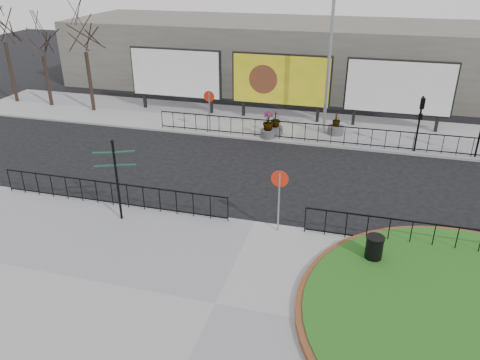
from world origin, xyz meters
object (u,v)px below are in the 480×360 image
(planter_c, at_px, (336,127))
(lamp_post, at_px, (330,51))
(planter_a, at_px, (268,127))
(billboard_mid, at_px, (281,80))
(fingerpost_sign, at_px, (116,172))
(planter_b, at_px, (275,125))
(litter_bin, at_px, (374,250))

(planter_c, bearing_deg, lamp_post, 180.00)
(lamp_post, height_order, planter_a, lamp_post)
(billboard_mid, bearing_deg, fingerpost_sign, -104.47)
(billboard_mid, distance_m, planter_b, 3.53)
(billboard_mid, xyz_separation_m, lamp_post, (3.01, -1.97, 2.23))
(planter_c, bearing_deg, planter_a, -156.64)
(lamp_post, height_order, fingerpost_sign, lamp_post)
(planter_a, height_order, planter_c, planter_a)
(lamp_post, bearing_deg, fingerpost_sign, -118.68)
(planter_b, bearing_deg, litter_bin, -63.95)
(litter_bin, bearing_deg, lamp_post, 103.33)
(planter_a, bearing_deg, fingerpost_sign, -109.02)
(planter_b, bearing_deg, lamp_post, 19.70)
(billboard_mid, relative_size, lamp_post, 0.67)
(lamp_post, bearing_deg, litter_bin, -76.67)
(planter_a, bearing_deg, litter_bin, -61.43)
(billboard_mid, bearing_deg, planter_b, -84.18)
(lamp_post, distance_m, planter_c, 4.31)
(fingerpost_sign, height_order, planter_a, fingerpost_sign)
(planter_a, bearing_deg, lamp_post, 27.98)
(planter_b, distance_m, planter_c, 3.54)
(planter_a, distance_m, planter_b, 0.70)
(lamp_post, relative_size, planter_c, 6.99)
(fingerpost_sign, bearing_deg, litter_bin, -21.40)
(billboard_mid, xyz_separation_m, planter_b, (0.30, -2.94, -1.93))
(planter_a, bearing_deg, billboard_mid, 89.93)
(litter_bin, xyz_separation_m, planter_b, (-5.70, 11.66, 0.03))
(billboard_mid, bearing_deg, lamp_post, -33.25)
(billboard_mid, relative_size, litter_bin, 6.06)
(planter_a, height_order, planter_b, planter_a)
(lamp_post, height_order, litter_bin, lamp_post)
(litter_bin, bearing_deg, fingerpost_sign, 177.26)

